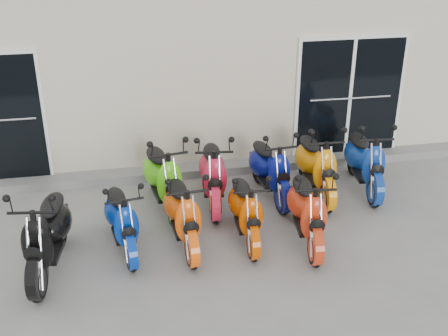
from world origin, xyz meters
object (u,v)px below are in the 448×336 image
(scooter_front_orange_b, at_px, (246,203))
(scooter_back_green, at_px, (162,169))
(scooter_front_red, at_px, (308,202))
(scooter_front_black, at_px, (46,225))
(scooter_back_blue, at_px, (270,162))
(scooter_back_yellow, at_px, (316,157))
(scooter_back_red, at_px, (213,166))
(scooter_front_blue, at_px, (121,212))
(scooter_front_orange_a, at_px, (182,205))
(scooter_back_extra, at_px, (366,153))

(scooter_front_orange_b, height_order, scooter_back_green, scooter_back_green)
(scooter_front_red, bearing_deg, scooter_front_black, -173.26)
(scooter_back_blue, xyz_separation_m, scooter_back_yellow, (0.76, -0.05, 0.04))
(scooter_front_black, bearing_deg, scooter_back_red, 38.31)
(scooter_back_red, xyz_separation_m, scooter_back_yellow, (1.69, -0.01, 0.01))
(scooter_front_black, bearing_deg, scooter_back_yellow, 26.81)
(scooter_back_green, xyz_separation_m, scooter_back_blue, (1.72, 0.06, -0.05))
(scooter_front_orange_b, xyz_separation_m, scooter_back_red, (-0.27, 1.14, 0.07))
(scooter_front_black, height_order, scooter_back_green, scooter_back_green)
(scooter_front_blue, relative_size, scooter_back_red, 0.88)
(scooter_front_orange_b, relative_size, scooter_back_blue, 0.92)
(scooter_front_orange_b, bearing_deg, scooter_front_black, -172.65)
(scooter_back_red, height_order, scooter_back_yellow, scooter_back_yellow)
(scooter_front_orange_a, height_order, scooter_back_green, scooter_back_green)
(scooter_front_blue, relative_size, scooter_front_orange_a, 0.92)
(scooter_front_black, bearing_deg, scooter_front_orange_b, 13.56)
(scooter_front_black, relative_size, scooter_back_extra, 1.02)
(scooter_front_black, xyz_separation_m, scooter_back_green, (1.60, 1.36, 0.00))
(scooter_front_blue, distance_m, scooter_back_blue, 2.62)
(scooter_back_green, distance_m, scooter_back_blue, 1.72)
(scooter_back_yellow, xyz_separation_m, scooter_back_extra, (0.85, 0.01, -0.01))
(scooter_front_red, bearing_deg, scooter_back_blue, 102.67)
(scooter_front_blue, height_order, scooter_front_orange_b, scooter_front_orange_b)
(scooter_back_extra, bearing_deg, scooter_front_blue, -158.29)
(scooter_back_green, bearing_deg, scooter_front_orange_a, -89.82)
(scooter_front_red, relative_size, scooter_back_extra, 0.96)
(scooter_back_extra, bearing_deg, scooter_back_green, -172.85)
(scooter_front_orange_a, distance_m, scooter_back_red, 1.27)
(scooter_back_green, distance_m, scooter_back_extra, 3.33)
(scooter_front_orange_a, xyz_separation_m, scooter_back_red, (0.62, 1.11, 0.03))
(scooter_back_blue, relative_size, scooter_back_yellow, 0.95)
(scooter_front_red, relative_size, scooter_back_red, 0.96)
(scooter_front_orange_a, height_order, scooter_back_yellow, scooter_back_yellow)
(scooter_front_black, distance_m, scooter_front_red, 3.48)
(scooter_back_red, bearing_deg, scooter_back_blue, 8.76)
(scooter_front_orange_b, bearing_deg, scooter_back_red, 105.29)
(scooter_back_green, height_order, scooter_back_red, scooter_back_green)
(scooter_back_blue, bearing_deg, scooter_front_black, -161.89)
(scooter_front_orange_a, distance_m, scooter_back_yellow, 2.56)
(scooter_front_red, relative_size, scooter_back_green, 0.93)
(scooter_back_blue, bearing_deg, scooter_front_orange_b, -124.61)
(scooter_back_green, bearing_deg, scooter_front_black, -148.51)
(scooter_front_blue, relative_size, scooter_back_green, 0.86)
(scooter_front_orange_a, xyz_separation_m, scooter_front_red, (1.70, -0.26, 0.00))
(scooter_front_black, bearing_deg, scooter_back_blue, 31.35)
(scooter_front_orange_a, height_order, scooter_back_red, scooter_back_red)
(scooter_back_extra, bearing_deg, scooter_front_red, -130.04)
(scooter_front_blue, xyz_separation_m, scooter_front_orange_a, (0.83, -0.04, 0.05))
(scooter_front_black, height_order, scooter_front_blue, scooter_front_black)
(scooter_front_orange_a, distance_m, scooter_front_red, 1.72)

